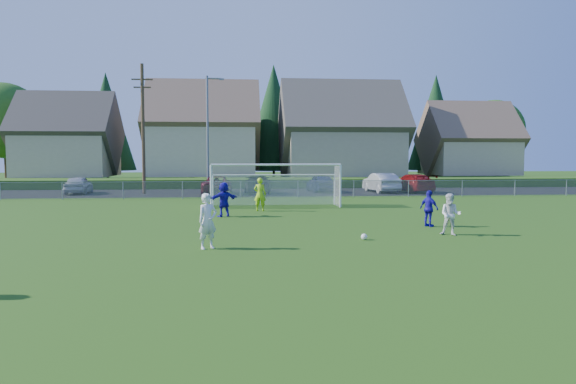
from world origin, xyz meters
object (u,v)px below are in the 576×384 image
at_px(player_blue_a, 429,209).
at_px(car_c, 217,185).
at_px(car_a, 79,185).
at_px(player_white_b, 451,215).
at_px(goalkeeper, 260,194).
at_px(car_d, 258,184).
at_px(car_g, 412,183).
at_px(car_f, 381,183).
at_px(soccer_ball, 364,237).
at_px(soccer_goal, 275,178).
at_px(car_e, 321,183).
at_px(player_blue_b, 224,199).
at_px(player_white_a, 208,221).

bearing_deg(player_blue_a, car_c, -5.20).
bearing_deg(player_blue_a, car_a, 13.18).
bearing_deg(player_white_b, car_c, 142.91).
bearing_deg(player_blue_a, goalkeeper, 13.83).
relative_size(car_d, car_g, 0.97).
xyz_separation_m(player_blue_a, goalkeeper, (-6.78, 6.68, 0.14)).
height_order(car_a, car_c, car_c).
distance_m(player_blue_a, car_f, 20.27).
bearing_deg(goalkeeper, car_a, -34.57).
distance_m(soccer_ball, car_d, 22.80).
bearing_deg(car_a, car_d, 171.01).
bearing_deg(soccer_goal, car_a, 142.25).
bearing_deg(car_c, car_e, -172.21).
xyz_separation_m(player_blue_b, car_f, (12.15, 15.63, -0.07)).
relative_size(goalkeeper, car_a, 0.44).
bearing_deg(soccer_goal, soccer_ball, -79.47).
relative_size(car_f, soccer_goal, 0.63).
distance_m(car_c, soccer_goal, 10.93).
bearing_deg(player_blue_a, car_g, -48.67).
bearing_deg(soccer_goal, car_f, 49.06).
bearing_deg(player_white_a, soccer_ball, -19.87).
height_order(soccer_ball, player_blue_b, player_blue_b).
relative_size(soccer_ball, car_g, 0.04).
xyz_separation_m(car_d, soccer_goal, (0.66, -10.29, 0.91)).
bearing_deg(car_f, goalkeeper, 46.62).
xyz_separation_m(soccer_ball, car_a, (-16.84, 23.58, 0.58)).
distance_m(player_white_b, car_f, 22.62).
bearing_deg(car_e, soccer_goal, 62.33).
bearing_deg(car_f, soccer_goal, 43.48).
bearing_deg(car_e, player_white_a, 66.77).
height_order(car_d, car_g, car_g).
relative_size(soccer_ball, player_white_a, 0.12).
bearing_deg(car_d, car_f, -174.48).
xyz_separation_m(player_white_a, player_blue_a, (8.86, 4.30, -0.13)).
relative_size(player_blue_a, goalkeeper, 0.85).
height_order(player_white_a, car_f, player_white_a).
relative_size(player_white_a, player_blue_b, 1.05).
xyz_separation_m(car_c, car_g, (15.70, 0.30, 0.04)).
height_order(player_white_b, car_g, player_white_b).
xyz_separation_m(soccer_ball, car_d, (-2.94, 22.60, 0.61)).
xyz_separation_m(goalkeeper, car_f, (10.30, 13.28, -0.12)).
height_order(soccer_ball, player_blue_a, player_blue_a).
bearing_deg(player_blue_a, soccer_goal, 0.50).
relative_size(player_blue_a, player_blue_b, 0.90).
xyz_separation_m(car_g, soccer_goal, (-11.85, -10.49, 0.89)).
distance_m(player_blue_b, car_d, 15.34).
height_order(car_c, soccer_goal, soccer_goal).
height_order(car_d, car_f, car_f).
distance_m(goalkeeper, car_e, 15.22).
xyz_separation_m(player_blue_b, soccer_goal, (2.84, 4.89, 0.79)).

